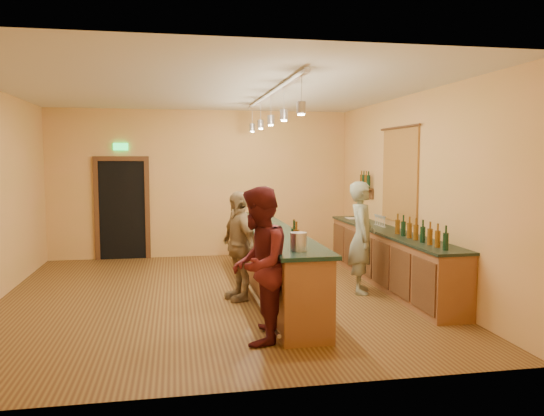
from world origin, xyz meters
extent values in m
plane|color=#542F18|center=(0.00, 0.00, 0.00)|extent=(7.00, 7.00, 0.00)
cube|color=silver|center=(0.00, 0.00, 3.20)|extent=(6.50, 7.00, 0.02)
cube|color=gold|center=(0.00, 3.50, 1.60)|extent=(6.50, 0.02, 3.20)
cube|color=gold|center=(0.00, -3.50, 1.60)|extent=(6.50, 0.02, 3.20)
cube|color=gold|center=(3.25, 0.00, 1.60)|extent=(0.02, 7.00, 3.20)
cube|color=black|center=(-1.70, 3.48, 1.05)|extent=(0.95, 0.06, 2.10)
cube|color=#482415|center=(-2.22, 3.46, 1.05)|extent=(0.10, 0.08, 2.10)
cube|color=#482415|center=(-1.18, 3.46, 1.05)|extent=(0.10, 0.08, 2.10)
cube|color=#482415|center=(-1.70, 3.46, 2.15)|extent=(1.15, 0.08, 0.10)
cube|color=#19E54C|center=(-1.70, 3.45, 2.40)|extent=(0.30, 0.04, 0.15)
cube|color=maroon|center=(3.23, 0.40, 1.85)|extent=(0.03, 1.40, 1.60)
cube|color=#482415|center=(3.16, 1.90, 1.55)|extent=(0.16, 0.55, 0.03)
cube|color=#482415|center=(3.23, 1.90, 1.45)|extent=(0.03, 0.55, 0.18)
cube|color=brown|center=(2.97, 0.20, 0.45)|extent=(0.55, 4.50, 0.90)
cube|color=black|center=(2.97, 0.20, 0.92)|extent=(0.60, 4.55, 0.04)
cylinder|color=silver|center=(2.97, 1.50, 0.99)|extent=(0.09, 0.09, 0.09)
cube|color=silver|center=(2.94, 2.00, 0.95)|extent=(0.22, 0.30, 0.01)
cube|color=brown|center=(0.90, 0.00, 0.50)|extent=(0.60, 5.00, 1.00)
cube|color=black|center=(0.90, 0.00, 1.02)|extent=(0.70, 5.10, 0.05)
cylinder|color=silver|center=(0.54, 0.00, 0.15)|extent=(0.05, 5.00, 0.05)
cylinder|color=silver|center=(0.85, -2.10, 1.16)|extent=(0.20, 0.20, 0.22)
cylinder|color=silver|center=(0.85, 1.20, 1.16)|extent=(0.20, 0.20, 0.22)
cube|color=silver|center=(0.90, 0.00, 3.14)|extent=(0.06, 4.60, 0.05)
cylinder|color=silver|center=(0.90, -2.00, 2.95)|extent=(0.01, 0.01, 0.35)
cylinder|color=#A5A5AD|center=(0.90, -2.00, 2.75)|extent=(0.11, 0.11, 0.14)
cylinder|color=#FFEABF|center=(0.90, -2.00, 2.67)|extent=(0.08, 0.08, 0.02)
cylinder|color=silver|center=(0.90, -1.00, 2.95)|extent=(0.01, 0.01, 0.35)
cylinder|color=#A5A5AD|center=(0.90, -1.00, 2.75)|extent=(0.11, 0.11, 0.14)
cylinder|color=#FFEABF|center=(0.90, -1.00, 2.67)|extent=(0.08, 0.08, 0.02)
cylinder|color=silver|center=(0.90, 0.00, 2.95)|extent=(0.01, 0.01, 0.35)
cylinder|color=#A5A5AD|center=(0.90, 0.00, 2.75)|extent=(0.11, 0.11, 0.14)
cylinder|color=#FFEABF|center=(0.90, 0.00, 2.67)|extent=(0.08, 0.08, 0.02)
cylinder|color=silver|center=(0.90, 1.00, 2.95)|extent=(0.01, 0.01, 0.35)
cylinder|color=#A5A5AD|center=(0.90, 1.00, 2.75)|extent=(0.11, 0.11, 0.14)
cylinder|color=#FFEABF|center=(0.90, 1.00, 2.67)|extent=(0.08, 0.08, 0.02)
cylinder|color=silver|center=(0.90, 2.00, 2.95)|extent=(0.01, 0.01, 0.35)
cylinder|color=#A5A5AD|center=(0.90, 2.00, 2.75)|extent=(0.11, 0.11, 0.14)
cylinder|color=#FFEABF|center=(0.90, 2.00, 2.67)|extent=(0.08, 0.08, 0.02)
imported|color=gray|center=(2.34, -0.21, 0.89)|extent=(0.60, 0.75, 1.79)
imported|color=#59191E|center=(0.35, -2.20, 0.91)|extent=(0.97, 1.08, 1.83)
imported|color=#997A51|center=(0.35, -0.27, 0.83)|extent=(0.69, 1.05, 1.66)
cylinder|color=#936442|center=(1.57, 2.20, 0.69)|extent=(0.34, 0.34, 0.04)
cylinder|color=#936442|center=(1.70, 2.20, 0.33)|extent=(0.04, 0.04, 0.67)
cylinder|color=#936442|center=(1.51, 2.31, 0.33)|extent=(0.04, 0.04, 0.67)
cylinder|color=#936442|center=(1.51, 2.09, 0.33)|extent=(0.04, 0.04, 0.67)
camera|label=1|loc=(-0.59, -8.19, 2.14)|focal=35.00mm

